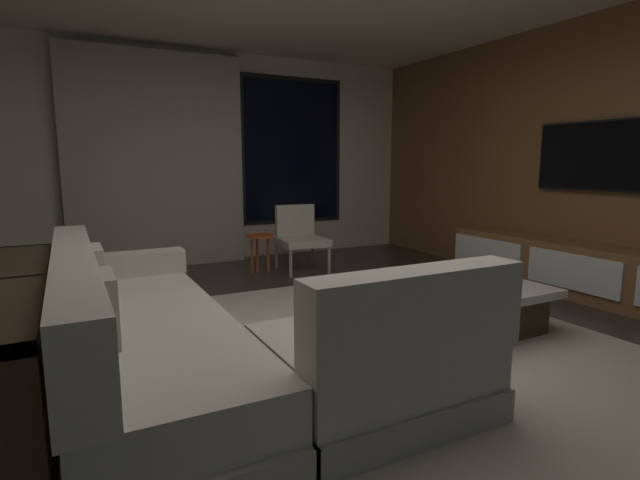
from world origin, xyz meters
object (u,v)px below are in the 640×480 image
Objects in this scene: mounted_tv at (594,156)px; book_stack_on_coffee_table at (420,274)px; console_table_behind_couch at (5,343)px; accent_chair_near_window at (299,234)px; sectional_couch at (201,345)px; side_stool at (259,242)px; media_console at (591,274)px; coffee_table at (452,303)px.

book_stack_on_coffee_table is at bearing 179.69° from mounted_tv.
accent_chair_near_window is at bearing 42.58° from console_table_behind_couch.
sectional_couch is 3.04m from side_stool.
media_console reaches higher than side_stool.
side_stool is 3.58m from mounted_tv.
book_stack_on_coffee_table is 0.14× the size of console_table_behind_couch.
sectional_couch reaches higher than side_stool.
side_stool is (-0.50, 2.30, -0.03)m from book_stack_on_coffee_table.
book_stack_on_coffee_table is at bearing 173.64° from media_console.
side_stool is (-0.68, 2.47, 0.19)m from coffee_table.
book_stack_on_coffee_table is 2.79m from console_table_behind_couch.
console_table_behind_couch is (-2.95, -0.11, 0.23)m from coffee_table.
mounted_tv is 0.55× the size of console_table_behind_couch.
accent_chair_near_window is at bearing -3.76° from side_stool.
mounted_tv is at bearing 4.98° from coffee_table.
book_stack_on_coffee_table reaches higher than coffee_table.
side_stool is at bearing 133.38° from media_console.
mounted_tv is (3.91, 0.40, 1.06)m from sectional_couch.
accent_chair_near_window is 0.67× the size of mounted_tv.
media_console is at bearing 0.91° from console_table_behind_couch.
side_stool is at bearing 48.64° from console_table_behind_couch.
console_table_behind_couch is (-2.27, -2.58, 0.05)m from side_stool.
mounted_tv reaches higher than side_stool.
media_console is at bearing -1.17° from coffee_table.
accent_chair_near_window is (1.86, 2.68, 0.14)m from sectional_couch.
accent_chair_near_window is at bearing 55.22° from sectional_couch.
book_stack_on_coffee_table is 2.26m from mounted_tv.
accent_chair_near_window is 0.25× the size of media_console.
sectional_couch is 2.16× the size of coffee_table.
media_console is (2.37, -2.51, -0.12)m from side_stool.
sectional_couch is 3.27m from accent_chair_near_window.
coffee_table is 4.01× the size of book_stack_on_coffee_table.
accent_chair_near_window reaches higher than coffee_table.
accent_chair_near_window is (-0.18, 2.44, 0.25)m from coffee_table.
console_table_behind_couch reaches higher than coffee_table.
accent_chair_near_window reaches higher than media_console.
sectional_couch reaches higher than media_console.
coffee_table is 2.46m from accent_chair_near_window.
sectional_couch is at bearing -116.64° from side_stool.
book_stack_on_coffee_table is at bearing 5.82° from console_table_behind_couch.
mounted_tv reaches higher than media_console.
side_stool is 0.15× the size of media_console.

